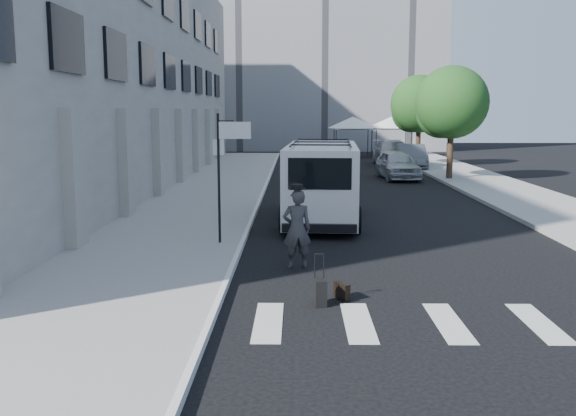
{
  "coord_description": "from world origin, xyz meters",
  "views": [
    {
      "loc": [
        -0.5,
        -13.97,
        3.74
      ],
      "look_at": [
        -0.72,
        1.94,
        1.3
      ],
      "focal_mm": 40.0,
      "sensor_mm": 36.0,
      "label": 1
    }
  ],
  "objects_px": {
    "businessman": "(297,229)",
    "suitcase": "(320,292)",
    "parked_car_a": "(398,165)",
    "parked_car_b": "(411,157)",
    "parked_car_c": "(393,153)",
    "cargo_van": "(322,182)",
    "briefcase": "(342,291)"
  },
  "relations": [
    {
      "from": "cargo_van",
      "to": "parked_car_a",
      "type": "bearing_deg",
      "value": 74.11
    },
    {
      "from": "parked_car_c",
      "to": "businessman",
      "type": "bearing_deg",
      "value": -103.61
    },
    {
      "from": "parked_car_a",
      "to": "parked_car_b",
      "type": "bearing_deg",
      "value": 69.46
    },
    {
      "from": "parked_car_a",
      "to": "parked_car_c",
      "type": "relative_size",
      "value": 0.8
    },
    {
      "from": "businessman",
      "to": "parked_car_a",
      "type": "bearing_deg",
      "value": -115.93
    },
    {
      "from": "parked_car_c",
      "to": "parked_car_b",
      "type": "bearing_deg",
      "value": -75.25
    },
    {
      "from": "suitcase",
      "to": "cargo_van",
      "type": "xyz_separation_m",
      "value": [
        0.39,
        9.57,
        1.07
      ]
    },
    {
      "from": "cargo_van",
      "to": "suitcase",
      "type": "bearing_deg",
      "value": -89.01
    },
    {
      "from": "cargo_van",
      "to": "parked_car_a",
      "type": "distance_m",
      "value": 14.11
    },
    {
      "from": "cargo_van",
      "to": "parked_car_c",
      "type": "distance_m",
      "value": 22.82
    },
    {
      "from": "businessman",
      "to": "parked_car_c",
      "type": "bearing_deg",
      "value": -113.33
    },
    {
      "from": "cargo_van",
      "to": "parked_car_a",
      "type": "height_order",
      "value": "cargo_van"
    },
    {
      "from": "businessman",
      "to": "suitcase",
      "type": "bearing_deg",
      "value": 88.11
    },
    {
      "from": "cargo_van",
      "to": "parked_car_a",
      "type": "xyz_separation_m",
      "value": [
        4.65,
        13.32,
        -0.55
      ]
    },
    {
      "from": "businessman",
      "to": "parked_car_b",
      "type": "xyz_separation_m",
      "value": [
        7.29,
        25.94,
        -0.16
      ]
    },
    {
      "from": "suitcase",
      "to": "parked_car_a",
      "type": "height_order",
      "value": "parked_car_a"
    },
    {
      "from": "briefcase",
      "to": "suitcase",
      "type": "relative_size",
      "value": 0.44
    },
    {
      "from": "businessman",
      "to": "cargo_van",
      "type": "relative_size",
      "value": 0.27
    },
    {
      "from": "cargo_van",
      "to": "parked_car_b",
      "type": "relative_size",
      "value": 1.48
    },
    {
      "from": "businessman",
      "to": "cargo_van",
      "type": "distance_m",
      "value": 6.66
    },
    {
      "from": "cargo_van",
      "to": "parked_car_c",
      "type": "height_order",
      "value": "cargo_van"
    },
    {
      "from": "parked_car_b",
      "to": "suitcase",
      "type": "bearing_deg",
      "value": -99.14
    },
    {
      "from": "businessman",
      "to": "parked_car_c",
      "type": "height_order",
      "value": "businessman"
    },
    {
      "from": "briefcase",
      "to": "cargo_van",
      "type": "xyz_separation_m",
      "value": [
        -0.05,
        9.18,
        1.16
      ]
    },
    {
      "from": "suitcase",
      "to": "cargo_van",
      "type": "relative_size",
      "value": 0.14
    },
    {
      "from": "cargo_van",
      "to": "parked_car_b",
      "type": "xyz_separation_m",
      "value": [
        6.45,
        19.35,
        -0.54
      ]
    },
    {
      "from": "parked_car_a",
      "to": "parked_car_b",
      "type": "xyz_separation_m",
      "value": [
        1.8,
        6.03,
        0.0
      ]
    },
    {
      "from": "parked_car_b",
      "to": "businessman",
      "type": "bearing_deg",
      "value": -101.53
    },
    {
      "from": "parked_car_c",
      "to": "cargo_van",
      "type": "bearing_deg",
      "value": -105.22
    },
    {
      "from": "briefcase",
      "to": "parked_car_c",
      "type": "bearing_deg",
      "value": 50.61
    },
    {
      "from": "briefcase",
      "to": "parked_car_c",
      "type": "distance_m",
      "value": 31.78
    },
    {
      "from": "parked_car_b",
      "to": "briefcase",
      "type": "bearing_deg",
      "value": -98.47
    }
  ]
}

